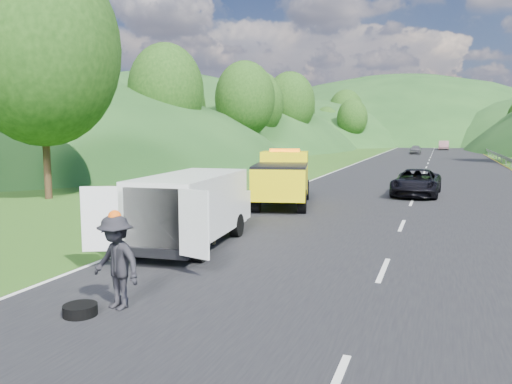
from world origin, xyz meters
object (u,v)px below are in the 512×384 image
at_px(passing_suv, 416,196).
at_px(white_van, 193,206).
at_px(woman, 196,237).
at_px(spare_tire, 81,316).
at_px(child, 212,245).
at_px(tow_truck, 283,178).
at_px(worker, 118,309).
at_px(suitcase, 167,219).

bearing_deg(passing_suv, white_van, -109.31).
bearing_deg(woman, white_van, -170.67).
distance_m(spare_tire, passing_suv, 20.32).
distance_m(woman, child, 1.21).
relative_size(tow_truck, white_van, 1.01).
xyz_separation_m(worker, passing_suv, (4.49, 19.18, 0.00)).
xyz_separation_m(woman, worker, (1.55, -6.25, 0.00)).
bearing_deg(white_van, worker, -83.66).
height_order(tow_truck, child, tow_truck).
relative_size(white_van, passing_suv, 1.26).
bearing_deg(passing_suv, spare_tire, -101.69).
height_order(tow_truck, suitcase, tow_truck).
height_order(suitcase, passing_suv, passing_suv).
xyz_separation_m(white_van, woman, (-0.49, 1.09, -1.19)).
bearing_deg(woman, suitcase, 41.71).
distance_m(tow_truck, child, 8.20).
xyz_separation_m(woman, suitcase, (-1.71, 1.14, 0.29)).
xyz_separation_m(tow_truck, worker, (0.97, -13.56, -1.23)).
bearing_deg(passing_suv, woman, -112.74).
distance_m(tow_truck, suitcase, 6.66).
height_order(white_van, passing_suv, white_van).
bearing_deg(spare_tire, passing_suv, 76.04).
bearing_deg(woman, tow_truck, -19.23).
bearing_deg(spare_tire, suitcase, 109.73).
relative_size(child, passing_suv, 0.20).
relative_size(white_van, spare_tire, 9.97).
bearing_deg(worker, spare_tire, -112.59).
distance_m(white_van, passing_suv, 15.12).
xyz_separation_m(tow_truck, woman, (-0.58, -7.31, -1.23)).
xyz_separation_m(child, passing_suv, (5.12, 13.72, 0.00)).
relative_size(woman, suitcase, 3.09).
bearing_deg(woman, spare_tire, 174.74).
relative_size(white_van, woman, 3.46).
bearing_deg(tow_truck, passing_suv, 32.95).
relative_size(woman, worker, 0.99).
height_order(tow_truck, white_van, tow_truck).
bearing_deg(child, passing_suv, 107.93).
distance_m(worker, passing_suv, 19.69).
relative_size(woman, passing_suv, 0.36).
xyz_separation_m(tow_truck, passing_suv, (5.46, 5.61, -1.23)).
bearing_deg(tow_truck, spare_tire, -100.63).
relative_size(worker, passing_suv, 0.37).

